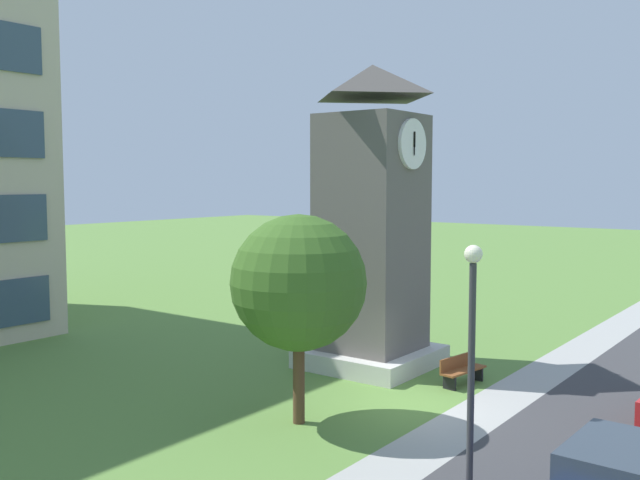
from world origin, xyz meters
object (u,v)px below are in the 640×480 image
clock_tower (372,234)px  tree_near_tower (299,283)px  park_bench (462,370)px  street_lamp (472,337)px

clock_tower → tree_near_tower: (-5.93, -1.62, -0.82)m
park_bench → tree_near_tower: (-5.69, 1.83, 3.17)m
park_bench → street_lamp: size_ratio=0.37×
park_bench → street_lamp: 8.08m
clock_tower → street_lamp: (-7.05, -6.87, -1.31)m
clock_tower → park_bench: clock_tower is taller
clock_tower → park_bench: size_ratio=5.40×
clock_tower → tree_near_tower: 6.20m
park_bench → tree_near_tower: bearing=162.1°
clock_tower → street_lamp: bearing=-135.8°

